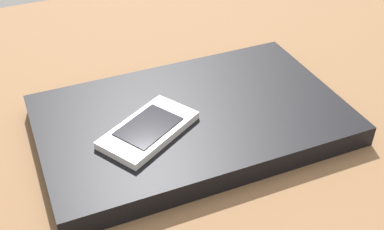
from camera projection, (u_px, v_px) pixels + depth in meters
The scene contains 3 objects.
desk_surface at pixel (199, 106), 65.35cm from camera, with size 120.00×80.00×3.00cm, color brown.
laptop_closed at pixel (192, 120), 58.29cm from camera, with size 35.97×22.28×2.58cm, color black.
cell_phone_on_laptop at pixel (149, 130), 53.93cm from camera, with size 12.55×10.60×1.02cm.
Camera 1 is at (-22.84, -47.93, 39.63)cm, focal length 45.49 mm.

